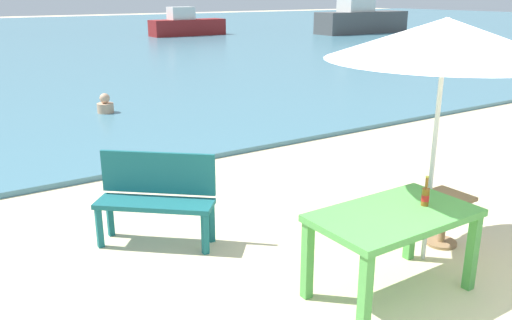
{
  "coord_description": "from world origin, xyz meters",
  "views": [
    {
      "loc": [
        -3.48,
        -2.08,
        2.52
      ],
      "look_at": [
        -0.12,
        3.0,
        0.6
      ],
      "focal_mm": 37.76,
      "sensor_mm": 36.0,
      "label": 1
    }
  ],
  "objects_px": {
    "beer_bottle_amber": "(425,195)",
    "boat_fishing_trawler": "(361,19)",
    "patio_umbrella": "(445,39)",
    "picnic_table_green": "(394,224)",
    "swimmer_person": "(105,105)",
    "boat_barge": "(187,25)",
    "side_table_wood": "(444,212)",
    "bench_teal_center": "(156,193)"
  },
  "relations": [
    {
      "from": "picnic_table_green",
      "to": "boat_fishing_trawler",
      "type": "bearing_deg",
      "value": 46.45
    },
    {
      "from": "side_table_wood",
      "to": "swimmer_person",
      "type": "relative_size",
      "value": 1.32
    },
    {
      "from": "bench_teal_center",
      "to": "patio_umbrella",
      "type": "bearing_deg",
      "value": -41.59
    },
    {
      "from": "bench_teal_center",
      "to": "boat_fishing_trawler",
      "type": "relative_size",
      "value": 0.19
    },
    {
      "from": "boat_barge",
      "to": "boat_fishing_trawler",
      "type": "distance_m",
      "value": 10.46
    },
    {
      "from": "bench_teal_center",
      "to": "swimmer_person",
      "type": "distance_m",
      "value": 6.29
    },
    {
      "from": "side_table_wood",
      "to": "swimmer_person",
      "type": "bearing_deg",
      "value": 96.86
    },
    {
      "from": "bench_teal_center",
      "to": "swimmer_person",
      "type": "bearing_deg",
      "value": 76.28
    },
    {
      "from": "beer_bottle_amber",
      "to": "side_table_wood",
      "type": "relative_size",
      "value": 0.49
    },
    {
      "from": "patio_umbrella",
      "to": "bench_teal_center",
      "type": "bearing_deg",
      "value": 138.41
    },
    {
      "from": "beer_bottle_amber",
      "to": "picnic_table_green",
      "type": "bearing_deg",
      "value": 172.88
    },
    {
      "from": "swimmer_person",
      "to": "boat_fishing_trawler",
      "type": "bearing_deg",
      "value": 33.52
    },
    {
      "from": "picnic_table_green",
      "to": "beer_bottle_amber",
      "type": "xyz_separation_m",
      "value": [
        0.32,
        -0.04,
        0.2
      ]
    },
    {
      "from": "swimmer_person",
      "to": "patio_umbrella",
      "type": "bearing_deg",
      "value": -86.19
    },
    {
      "from": "swimmer_person",
      "to": "boat_barge",
      "type": "distance_m",
      "value": 20.57
    },
    {
      "from": "side_table_wood",
      "to": "boat_fishing_trawler",
      "type": "height_order",
      "value": "boat_fishing_trawler"
    },
    {
      "from": "beer_bottle_amber",
      "to": "patio_umbrella",
      "type": "relative_size",
      "value": 0.12
    },
    {
      "from": "beer_bottle_amber",
      "to": "boat_fishing_trawler",
      "type": "relative_size",
      "value": 0.04
    },
    {
      "from": "side_table_wood",
      "to": "boat_barge",
      "type": "relative_size",
      "value": 0.12
    },
    {
      "from": "boat_barge",
      "to": "boat_fishing_trawler",
      "type": "bearing_deg",
      "value": -23.35
    },
    {
      "from": "side_table_wood",
      "to": "swimmer_person",
      "type": "height_order",
      "value": "side_table_wood"
    },
    {
      "from": "beer_bottle_amber",
      "to": "side_table_wood",
      "type": "distance_m",
      "value": 1.06
    },
    {
      "from": "bench_teal_center",
      "to": "boat_barge",
      "type": "height_order",
      "value": "boat_barge"
    },
    {
      "from": "side_table_wood",
      "to": "bench_teal_center",
      "type": "height_order",
      "value": "bench_teal_center"
    },
    {
      "from": "picnic_table_green",
      "to": "bench_teal_center",
      "type": "height_order",
      "value": "bench_teal_center"
    },
    {
      "from": "swimmer_person",
      "to": "side_table_wood",
      "type": "bearing_deg",
      "value": -83.14
    },
    {
      "from": "picnic_table_green",
      "to": "side_table_wood",
      "type": "xyz_separation_m",
      "value": [
        1.17,
        0.37,
        -0.3
      ]
    },
    {
      "from": "picnic_table_green",
      "to": "swimmer_person",
      "type": "bearing_deg",
      "value": 88.36
    },
    {
      "from": "picnic_table_green",
      "to": "side_table_wood",
      "type": "bearing_deg",
      "value": 17.35
    },
    {
      "from": "picnic_table_green",
      "to": "patio_umbrella",
      "type": "bearing_deg",
      "value": 18.59
    },
    {
      "from": "picnic_table_green",
      "to": "boat_fishing_trawler",
      "type": "distance_m",
      "value": 29.77
    },
    {
      "from": "picnic_table_green",
      "to": "beer_bottle_amber",
      "type": "bearing_deg",
      "value": -7.12
    },
    {
      "from": "side_table_wood",
      "to": "boat_fishing_trawler",
      "type": "bearing_deg",
      "value": 47.64
    },
    {
      "from": "beer_bottle_amber",
      "to": "boat_fishing_trawler",
      "type": "distance_m",
      "value": 29.58
    },
    {
      "from": "bench_teal_center",
      "to": "boat_fishing_trawler",
      "type": "height_order",
      "value": "boat_fishing_trawler"
    },
    {
      "from": "beer_bottle_amber",
      "to": "boat_fishing_trawler",
      "type": "xyz_separation_m",
      "value": [
        20.19,
        21.62,
        0.03
      ]
    },
    {
      "from": "beer_bottle_amber",
      "to": "bench_teal_center",
      "type": "xyz_separation_m",
      "value": [
        -1.58,
        2.09,
        -0.31
      ]
    },
    {
      "from": "patio_umbrella",
      "to": "boat_barge",
      "type": "distance_m",
      "value": 27.45
    },
    {
      "from": "side_table_wood",
      "to": "bench_teal_center",
      "type": "distance_m",
      "value": 2.96
    },
    {
      "from": "picnic_table_green",
      "to": "swimmer_person",
      "type": "height_order",
      "value": "picnic_table_green"
    },
    {
      "from": "beer_bottle_amber",
      "to": "swimmer_person",
      "type": "bearing_deg",
      "value": 90.63
    },
    {
      "from": "boat_fishing_trawler",
      "to": "beer_bottle_amber",
      "type": "bearing_deg",
      "value": -133.04
    }
  ]
}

